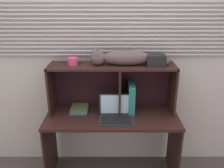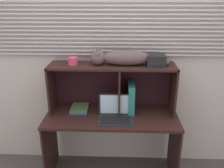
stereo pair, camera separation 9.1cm
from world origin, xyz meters
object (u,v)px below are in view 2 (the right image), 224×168
storage_box (156,60)px  binder_upright (131,97)px  small_basket (73,61)px  cat (121,58)px  book_stack (80,108)px  laptop (116,114)px

storage_box → binder_upright: bearing=180.0°
binder_upright → storage_box: bearing=0.0°
small_basket → storage_box: bearing=0.0°
small_basket → cat: bearing=0.0°
cat → small_basket: (-0.48, -0.00, -0.04)m
cat → storage_box: cat is taller
cat → binder_upright: (0.11, -0.00, -0.43)m
binder_upright → book_stack: (-0.55, 0.00, -0.14)m
laptop → storage_box: size_ratio=1.91×
book_stack → storage_box: (0.78, -0.00, 0.54)m
book_stack → small_basket: bearing=-178.6°
laptop → book_stack: size_ratio=1.52×
cat → binder_upright: 0.44m
cat → binder_upright: bearing=-0.0°
book_stack → small_basket: (-0.04, -0.00, 0.53)m
small_basket → storage_box: 0.82m
cat → storage_box: size_ratio=4.28×
book_stack → cat: bearing=-0.1°
laptop → small_basket: (-0.43, 0.18, 0.49)m
book_stack → storage_box: storage_box is taller
laptop → book_stack: 0.43m
binder_upright → small_basket: bearing=180.0°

